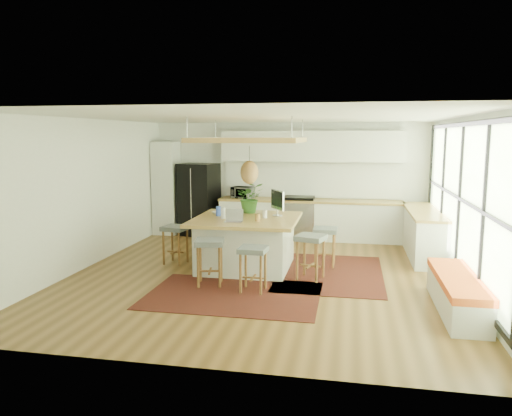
% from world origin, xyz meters
% --- Properties ---
extents(floor, '(7.00, 7.00, 0.00)m').
position_xyz_m(floor, '(0.00, 0.00, 0.00)').
color(floor, '#553918').
rests_on(floor, ground).
extents(ceiling, '(7.00, 7.00, 0.00)m').
position_xyz_m(ceiling, '(0.00, 0.00, 2.70)').
color(ceiling, white).
rests_on(ceiling, ground).
extents(wall_back, '(6.50, 0.00, 6.50)m').
position_xyz_m(wall_back, '(0.00, 3.50, 1.35)').
color(wall_back, silver).
rests_on(wall_back, ground).
extents(wall_front, '(6.50, 0.00, 6.50)m').
position_xyz_m(wall_front, '(0.00, -3.50, 1.35)').
color(wall_front, silver).
rests_on(wall_front, ground).
extents(wall_left, '(0.00, 7.00, 7.00)m').
position_xyz_m(wall_left, '(-3.25, 0.00, 1.35)').
color(wall_left, silver).
rests_on(wall_left, ground).
extents(wall_right, '(0.00, 7.00, 7.00)m').
position_xyz_m(wall_right, '(3.25, 0.00, 1.35)').
color(wall_right, silver).
rests_on(wall_right, ground).
extents(window_wall, '(0.10, 6.20, 2.60)m').
position_xyz_m(window_wall, '(3.22, 0.00, 1.40)').
color(window_wall, black).
rests_on(window_wall, wall_right).
extents(pantry, '(0.55, 0.60, 2.25)m').
position_xyz_m(pantry, '(-2.95, 3.18, 1.12)').
color(pantry, silver).
rests_on(pantry, floor).
extents(back_counter_base, '(4.20, 0.60, 0.88)m').
position_xyz_m(back_counter_base, '(0.55, 3.18, 0.44)').
color(back_counter_base, silver).
rests_on(back_counter_base, floor).
extents(back_counter_top, '(4.24, 0.64, 0.05)m').
position_xyz_m(back_counter_top, '(0.55, 3.18, 0.90)').
color(back_counter_top, olive).
rests_on(back_counter_top, back_counter_base).
extents(backsplash, '(4.20, 0.02, 0.80)m').
position_xyz_m(backsplash, '(0.55, 3.48, 1.35)').
color(backsplash, white).
rests_on(backsplash, wall_back).
extents(upper_cabinets, '(4.20, 0.34, 0.70)m').
position_xyz_m(upper_cabinets, '(0.55, 3.32, 2.15)').
color(upper_cabinets, silver).
rests_on(upper_cabinets, wall_back).
extents(range, '(0.76, 0.62, 1.00)m').
position_xyz_m(range, '(0.30, 3.18, 0.50)').
color(range, '#A5A5AA').
rests_on(range, floor).
extents(right_counter_base, '(0.60, 2.50, 0.88)m').
position_xyz_m(right_counter_base, '(2.93, 2.00, 0.44)').
color(right_counter_base, silver).
rests_on(right_counter_base, floor).
extents(right_counter_top, '(0.64, 2.54, 0.05)m').
position_xyz_m(right_counter_top, '(2.93, 2.00, 0.90)').
color(right_counter_top, olive).
rests_on(right_counter_top, right_counter_base).
extents(window_bench, '(0.52, 2.00, 0.50)m').
position_xyz_m(window_bench, '(2.95, -1.20, 0.25)').
color(window_bench, silver).
rests_on(window_bench, floor).
extents(ceiling_panel, '(1.86, 1.86, 0.80)m').
position_xyz_m(ceiling_panel, '(-0.30, 0.40, 2.05)').
color(ceiling_panel, olive).
rests_on(ceiling_panel, ceiling).
extents(rug_near, '(2.60, 1.80, 0.01)m').
position_xyz_m(rug_near, '(-0.23, -1.15, 0.01)').
color(rug_near, black).
rests_on(rug_near, floor).
extents(rug_right, '(1.80, 2.60, 0.01)m').
position_xyz_m(rug_right, '(1.16, 0.35, 0.01)').
color(rug_right, black).
rests_on(rug_right, floor).
extents(fridge, '(0.99, 0.85, 1.73)m').
position_xyz_m(fridge, '(-2.12, 3.15, 0.93)').
color(fridge, black).
rests_on(fridge, floor).
extents(island, '(1.85, 1.85, 0.93)m').
position_xyz_m(island, '(-0.36, 0.42, 0.47)').
color(island, olive).
rests_on(island, floor).
extents(stool_near_left, '(0.53, 0.53, 0.76)m').
position_xyz_m(stool_near_left, '(-0.72, -0.72, 0.35)').
color(stool_near_left, '#505658').
rests_on(stool_near_left, floor).
extents(stool_near_right, '(0.44, 0.44, 0.71)m').
position_xyz_m(stool_near_right, '(0.03, -0.90, 0.35)').
color(stool_near_right, '#505658').
rests_on(stool_near_right, floor).
extents(stool_right_front, '(0.55, 0.55, 0.76)m').
position_xyz_m(stool_right_front, '(0.84, -0.08, 0.35)').
color(stool_right_front, '#505658').
rests_on(stool_right_front, floor).
extents(stool_right_back, '(0.43, 0.43, 0.72)m').
position_xyz_m(stool_right_back, '(1.04, 0.82, 0.35)').
color(stool_right_back, '#505658').
rests_on(stool_right_back, floor).
extents(stool_left_side, '(0.49, 0.49, 0.72)m').
position_xyz_m(stool_left_side, '(-1.74, 0.48, 0.35)').
color(stool_left_side, '#505658').
rests_on(stool_left_side, floor).
extents(laptop, '(0.32, 0.34, 0.23)m').
position_xyz_m(laptop, '(-0.48, -0.07, 1.05)').
color(laptop, '#A5A5AA').
rests_on(laptop, island).
extents(monitor, '(0.44, 0.54, 0.49)m').
position_xyz_m(monitor, '(0.16, 0.72, 1.19)').
color(monitor, '#A5A5AA').
rests_on(monitor, island).
extents(microwave, '(0.55, 0.41, 0.33)m').
position_xyz_m(microwave, '(-1.04, 3.15, 1.09)').
color(microwave, '#A5A5AA').
rests_on(microwave, back_counter_top).
extents(island_plant, '(0.68, 0.72, 0.45)m').
position_xyz_m(island_plant, '(-0.41, 1.01, 1.16)').
color(island_plant, '#1E4C19').
rests_on(island_plant, island).
extents(island_bowl, '(0.22, 0.22, 0.05)m').
position_xyz_m(island_bowl, '(-0.98, 0.71, 0.96)').
color(island_bowl, white).
rests_on(island_bowl, island).
extents(island_bottle_0, '(0.07, 0.07, 0.19)m').
position_xyz_m(island_bottle_0, '(-0.91, 0.52, 1.03)').
color(island_bottle_0, blue).
rests_on(island_bottle_0, island).
extents(island_bottle_1, '(0.07, 0.07, 0.19)m').
position_xyz_m(island_bottle_1, '(-0.76, 0.27, 1.03)').
color(island_bottle_1, white).
rests_on(island_bottle_1, island).
extents(island_bottle_2, '(0.07, 0.07, 0.19)m').
position_xyz_m(island_bottle_2, '(-0.11, 0.12, 1.03)').
color(island_bottle_2, olive).
rests_on(island_bottle_2, island).
extents(island_bottle_3, '(0.07, 0.07, 0.19)m').
position_xyz_m(island_bottle_3, '(-0.01, 0.47, 1.03)').
color(island_bottle_3, white).
rests_on(island_bottle_3, island).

